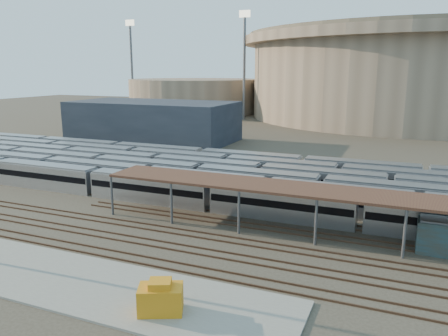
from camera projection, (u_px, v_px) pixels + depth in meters
ground at (162, 226)px, 51.41m from camera, size 420.00×420.00×0.00m
apron at (30, 271)px, 39.75m from camera, size 50.00×9.00×0.20m
subway_trains at (208, 175)px, 68.63m from camera, size 127.34×23.90×3.60m
inspection_shed at (363, 197)px, 45.66m from camera, size 60.30×6.00×5.30m
empty_tracks at (138, 240)px, 46.88m from camera, size 170.00×9.62×0.18m
stadium at (408, 74)px, 164.45m from camera, size 124.00×124.00×32.50m
secondary_arena at (195, 95)px, 189.41m from camera, size 56.00×56.00×14.00m
service_building at (153, 121)px, 112.95m from camera, size 42.00×20.00×10.00m
floodlight_0 at (244, 62)px, 157.14m from camera, size 4.00×1.00×38.40m
floodlight_1 at (132, 63)px, 186.77m from camera, size 4.00×1.00×38.40m
floodlight_3 at (325, 63)px, 194.66m from camera, size 4.00×1.00×38.40m
yellow_equipment at (161, 299)px, 32.67m from camera, size 3.84×3.22×2.05m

